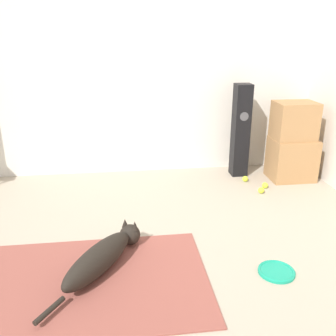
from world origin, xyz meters
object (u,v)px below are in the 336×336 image
(cardboard_box_lower, at_px, (292,159))
(cardboard_box_upper, at_px, (294,121))
(tennis_ball_near_speaker, at_px, (245,179))
(dog, at_px, (103,256))
(floor_speaker, at_px, (241,131))
(tennis_ball_by_boxes, at_px, (265,185))
(tennis_ball_loose_on_carpet, at_px, (261,190))
(frisbee, at_px, (276,271))

(cardboard_box_lower, distance_m, cardboard_box_upper, 0.45)
(tennis_ball_near_speaker, bearing_deg, dog, -136.30)
(floor_speaker, relative_size, tennis_ball_by_boxes, 16.30)
(cardboard_box_lower, bearing_deg, dog, -144.19)
(tennis_ball_by_boxes, height_order, tennis_ball_near_speaker, same)
(cardboard_box_upper, distance_m, tennis_ball_by_boxes, 0.80)
(tennis_ball_by_boxes, bearing_deg, tennis_ball_loose_on_carpet, -126.00)
(floor_speaker, xyz_separation_m, tennis_ball_near_speaker, (0.01, -0.24, -0.51))
(frisbee, distance_m, cardboard_box_lower, 1.95)
(tennis_ball_by_boxes, bearing_deg, floor_speaker, 110.16)
(cardboard_box_lower, height_order, floor_speaker, floor_speaker)
(tennis_ball_by_boxes, bearing_deg, cardboard_box_lower, 31.90)
(dog, relative_size, tennis_ball_by_boxes, 14.42)
(cardboard_box_lower, height_order, tennis_ball_by_boxes, cardboard_box_lower)
(cardboard_box_lower, height_order, cardboard_box_upper, cardboard_box_upper)
(frisbee, height_order, floor_speaker, floor_speaker)
(cardboard_box_upper, bearing_deg, dog, -143.77)
(dog, distance_m, frisbee, 1.25)
(dog, height_order, floor_speaker, floor_speaker)
(frisbee, height_order, tennis_ball_near_speaker, tennis_ball_near_speaker)
(floor_speaker, bearing_deg, tennis_ball_by_boxes, -69.84)
(frisbee, relative_size, tennis_ball_by_boxes, 3.98)
(dog, bearing_deg, floor_speaker, 48.22)
(cardboard_box_upper, height_order, tennis_ball_near_speaker, cardboard_box_upper)
(dog, distance_m, cardboard_box_lower, 2.60)
(cardboard_box_lower, distance_m, tennis_ball_loose_on_carpet, 0.65)
(tennis_ball_by_boxes, bearing_deg, cardboard_box_upper, 34.21)
(frisbee, bearing_deg, cardboard_box_lower, 62.98)
(cardboard_box_upper, bearing_deg, tennis_ball_loose_on_carpet, -140.81)
(cardboard_box_upper, relative_size, tennis_ball_loose_on_carpet, 6.76)
(dog, distance_m, floor_speaker, 2.36)
(frisbee, bearing_deg, tennis_ball_by_boxes, 71.87)
(tennis_ball_by_boxes, relative_size, tennis_ball_near_speaker, 1.00)
(dog, bearing_deg, tennis_ball_by_boxes, 36.66)
(floor_speaker, distance_m, tennis_ball_near_speaker, 0.56)
(frisbee, bearing_deg, tennis_ball_loose_on_carpet, 73.80)
(dog, relative_size, frisbee, 3.63)
(cardboard_box_lower, distance_m, tennis_ball_by_boxes, 0.51)
(dog, relative_size, tennis_ball_loose_on_carpet, 14.42)
(dog, bearing_deg, tennis_ball_near_speaker, 43.70)
(frisbee, xyz_separation_m, floor_speaker, (0.32, 1.94, 0.53))
(tennis_ball_loose_on_carpet, bearing_deg, floor_speaker, 97.43)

